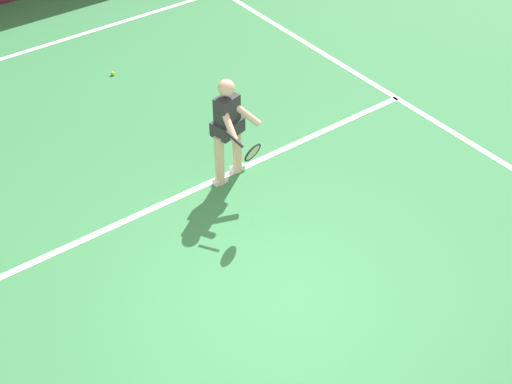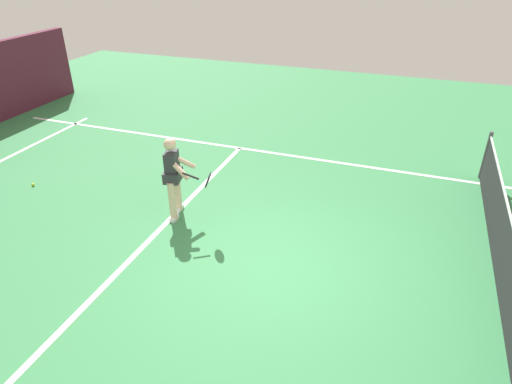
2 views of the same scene
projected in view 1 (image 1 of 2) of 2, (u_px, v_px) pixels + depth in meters
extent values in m
plane|color=#38844C|center=(277.00, 300.00, 8.19)|extent=(25.29, 25.29, 0.00)
cube|color=white|center=(27.00, 51.00, 12.63)|extent=(9.33, 0.10, 0.01)
cube|color=white|center=(175.00, 198.00, 9.55)|extent=(8.33, 0.10, 0.01)
cube|color=white|center=(509.00, 167.00, 10.08)|extent=(0.10, 17.45, 0.01)
cylinder|color=beige|center=(237.00, 148.00, 9.77)|extent=(0.13, 0.13, 0.78)
cylinder|color=beige|center=(219.00, 160.00, 9.56)|extent=(0.13, 0.13, 0.78)
cube|color=white|center=(237.00, 168.00, 9.99)|extent=(0.20, 0.10, 0.08)
cube|color=white|center=(220.00, 181.00, 9.78)|extent=(0.20, 0.10, 0.08)
cube|color=#2D2D33|center=(227.00, 114.00, 9.25)|extent=(0.36, 0.27, 0.52)
cube|color=#2D2D33|center=(227.00, 127.00, 9.37)|extent=(0.45, 0.37, 0.20)
sphere|color=beige|center=(226.00, 88.00, 8.99)|extent=(0.22, 0.22, 0.22)
cylinder|color=beige|center=(243.00, 112.00, 9.25)|extent=(0.37, 0.43, 0.37)
cylinder|color=beige|center=(228.00, 122.00, 9.07)|extent=(0.18, 0.49, 0.37)
cylinder|color=black|center=(234.00, 139.00, 8.85)|extent=(0.10, 0.29, 0.14)
torus|color=black|center=(253.00, 153.00, 8.74)|extent=(0.30, 0.18, 0.28)
cylinder|color=beige|center=(253.00, 153.00, 8.74)|extent=(0.25, 0.14, 0.23)
sphere|color=#D1E533|center=(113.00, 73.00, 11.98)|extent=(0.07, 0.07, 0.07)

